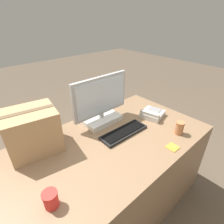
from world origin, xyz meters
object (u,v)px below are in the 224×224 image
(paper_cup_left, at_px, (51,199))
(sticky_note_pad, at_px, (173,147))
(cardboard_box, at_px, (33,131))
(paper_cup_right, at_px, (179,128))
(monitor, at_px, (101,105))
(desk_phone, at_px, (152,114))
(keyboard, at_px, (124,132))

(paper_cup_left, bearing_deg, sticky_note_pad, -11.28)
(cardboard_box, bearing_deg, sticky_note_pad, -41.49)
(paper_cup_left, bearing_deg, paper_cup_right, -5.88)
(monitor, relative_size, paper_cup_left, 5.66)
(sticky_note_pad, bearing_deg, paper_cup_right, 18.62)
(monitor, height_order, desk_phone, monitor)
(paper_cup_left, bearing_deg, desk_phone, 10.31)
(desk_phone, xyz_separation_m, sticky_note_pad, (-0.24, -0.37, -0.03))
(paper_cup_left, height_order, paper_cup_right, paper_cup_right)
(desk_phone, bearing_deg, keyboard, 167.15)
(paper_cup_right, bearing_deg, paper_cup_left, 174.12)
(monitor, bearing_deg, paper_cup_left, -146.68)
(monitor, relative_size, paper_cup_right, 4.97)
(keyboard, relative_size, desk_phone, 1.76)
(monitor, bearing_deg, desk_phone, -31.58)
(keyboard, distance_m, desk_phone, 0.39)
(monitor, bearing_deg, sticky_note_pad, -74.91)
(paper_cup_left, relative_size, sticky_note_pad, 1.22)
(keyboard, relative_size, paper_cup_left, 4.36)
(monitor, distance_m, keyboard, 0.30)
(paper_cup_left, relative_size, paper_cup_right, 0.88)
(desk_phone, height_order, cardboard_box, cardboard_box)
(paper_cup_left, distance_m, cardboard_box, 0.51)
(paper_cup_left, relative_size, cardboard_box, 0.25)
(paper_cup_right, bearing_deg, desk_phone, 79.88)
(paper_cup_left, distance_m, paper_cup_right, 1.05)
(desk_phone, height_order, paper_cup_right, paper_cup_right)
(keyboard, bearing_deg, desk_phone, 2.75)
(paper_cup_left, distance_m, sticky_note_pad, 0.87)
(keyboard, distance_m, cardboard_box, 0.68)
(monitor, xyz_separation_m, sticky_note_pad, (0.17, -0.62, -0.17))
(paper_cup_right, height_order, cardboard_box, cardboard_box)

